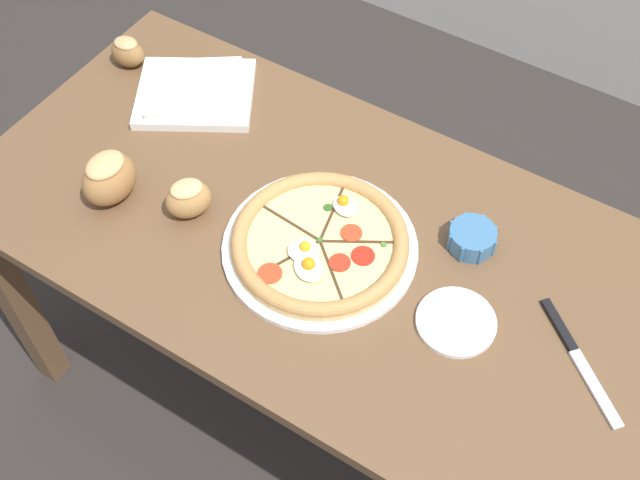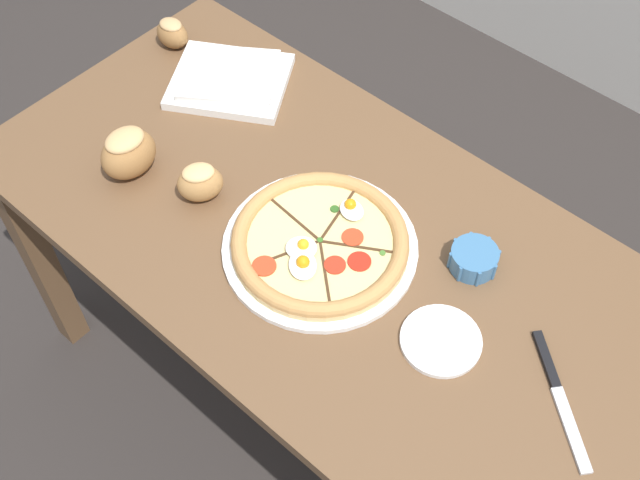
# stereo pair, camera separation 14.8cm
# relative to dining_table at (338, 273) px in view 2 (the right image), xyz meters

# --- Properties ---
(ground_plane) EXTENTS (12.00, 12.00, 0.00)m
(ground_plane) POSITION_rel_dining_table_xyz_m (0.00, 0.00, -0.62)
(ground_plane) COLOR #2D2826
(dining_table) EXTENTS (1.48, 0.71, 0.73)m
(dining_table) POSITION_rel_dining_table_xyz_m (0.00, 0.00, 0.00)
(dining_table) COLOR brown
(dining_table) RESTS_ON ground_plane
(pizza) EXTENTS (0.37, 0.37, 0.05)m
(pizza) POSITION_rel_dining_table_xyz_m (-0.02, -0.04, 0.12)
(pizza) COLOR white
(pizza) RESTS_ON dining_table
(ramekin_bowl) EXTENTS (0.10, 0.10, 0.04)m
(ramekin_bowl) POSITION_rel_dining_table_xyz_m (0.22, 0.12, 0.12)
(ramekin_bowl) COLOR teal
(ramekin_bowl) RESTS_ON dining_table
(napkin_folded) EXTENTS (0.32, 0.31, 0.04)m
(napkin_folded) POSITION_rel_dining_table_xyz_m (-0.47, 0.17, 0.12)
(napkin_folded) COLOR white
(napkin_folded) RESTS_ON dining_table
(bread_piece_near) EXTENTS (0.09, 0.07, 0.07)m
(bread_piece_near) POSITION_rel_dining_table_xyz_m (-0.66, 0.18, 0.14)
(bread_piece_near) COLOR olive
(bread_piece_near) RESTS_ON dining_table
(bread_piece_mid) EXTENTS (0.10, 0.12, 0.11)m
(bread_piece_mid) POSITION_rel_dining_table_xyz_m (-0.43, -0.14, 0.16)
(bread_piece_mid) COLOR #A3703D
(bread_piece_mid) RESTS_ON dining_table
(bread_piece_far) EXTENTS (0.11, 0.11, 0.08)m
(bread_piece_far) POSITION_rel_dining_table_xyz_m (-0.28, -0.09, 0.14)
(bread_piece_far) COLOR #B27F47
(bread_piece_far) RESTS_ON dining_table
(knife_main) EXTENTS (0.21, 0.18, 0.01)m
(knife_main) POSITION_rel_dining_table_xyz_m (0.48, -0.00, 0.11)
(knife_main) COLOR silver
(knife_main) RESTS_ON dining_table
(side_saucer) EXTENTS (0.14, 0.14, 0.01)m
(side_saucer) POSITION_rel_dining_table_xyz_m (0.27, -0.05, 0.11)
(side_saucer) COLOR white
(side_saucer) RESTS_ON dining_table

